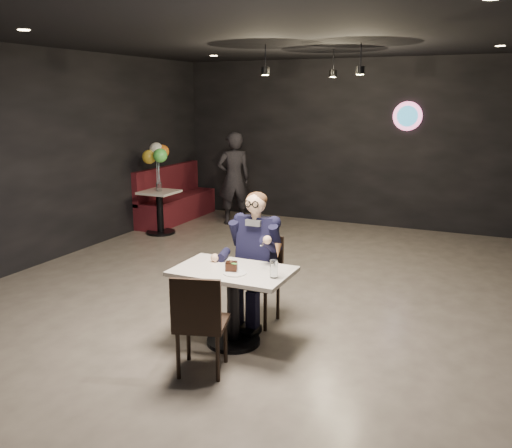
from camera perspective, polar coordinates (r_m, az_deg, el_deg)
The scene contains 17 objects.
floor at distance 6.28m, azimuth 0.43°, elevation -8.56°, with size 9.00×9.00×0.00m, color gray.
wall_sign at distance 9.92m, azimuth 15.66°, elevation 10.88°, with size 0.50×0.06×0.50m, color pink, non-canonical shape.
pendant_lights at distance 7.71m, azimuth 6.83°, elevation 17.25°, with size 1.40×1.20×0.36m, color black.
main_table at distance 5.25m, azimuth -2.42°, elevation -8.68°, with size 1.10×0.70×0.75m, color silver.
chair_far at distance 5.68m, azimuth 0.10°, elevation -6.00°, with size 0.42×0.46×0.92m, color black.
chair_near at distance 4.74m, azimuth -5.72°, elevation -10.13°, with size 0.42×0.46×0.92m, color black.
seated_man at distance 5.60m, azimuth 0.10°, elevation -3.49°, with size 0.60×0.80×1.44m, color black.
dessert_plate at distance 4.99m, azimuth -2.24°, elevation -5.18°, with size 0.22×0.22×0.01m, color white.
cake_slice at distance 5.04m, azimuth -2.61°, elevation -4.49°, with size 0.11×0.09×0.08m, color black.
mint_leaf at distance 4.98m, azimuth -2.31°, elevation -4.18°, with size 0.06×0.04×0.01m, color #2D892D.
sundae_glass at distance 4.87m, azimuth 1.89°, elevation -4.75°, with size 0.07×0.07×0.16m, color silver.
wafer_cone at distance 4.84m, azimuth 2.34°, elevation -2.82°, with size 0.06×0.06×0.13m, color tan.
booth_bench at distance 10.48m, azimuth -8.38°, elevation 3.18°, with size 0.52×2.08×1.04m, color #450E17.
side_table at distance 9.53m, azimuth -10.07°, elevation 1.15°, with size 0.58×0.58×0.72m, color silver.
balloon_vase at distance 9.45m, azimuth -10.18°, elevation 3.88°, with size 0.10×0.10×0.15m, color silver.
balloon_bunch at distance 9.39m, azimuth -10.29°, elevation 6.49°, with size 0.43×0.43×0.71m, color gold.
passerby at distance 10.04m, azimuth -2.35°, elevation 4.80°, with size 0.62×0.41×1.71m, color black.
Camera 1 is at (2.38, -5.32, 2.34)m, focal length 38.00 mm.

